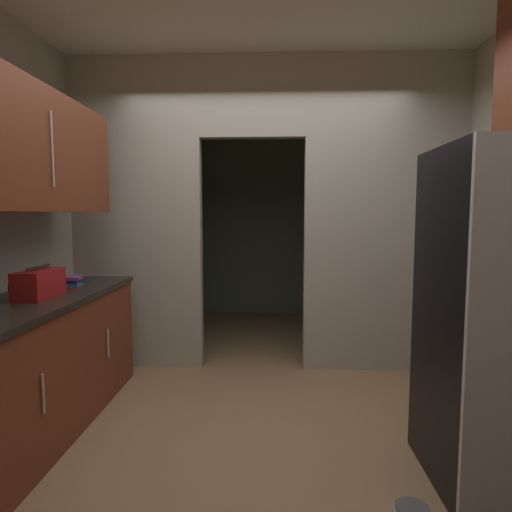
# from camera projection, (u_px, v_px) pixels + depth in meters

# --- Properties ---
(ground) EXTENTS (20.00, 20.00, 0.00)m
(ground) POSITION_uv_depth(u_px,v_px,m) (261.00, 441.00, 2.76)
(ground) COLOR #93704C
(kitchen_partition) EXTENTS (3.56, 0.12, 2.83)m
(kitchen_partition) POSITION_uv_depth(u_px,v_px,m) (269.00, 206.00, 3.97)
(kitchen_partition) COLOR #ADA899
(kitchen_partition) RESTS_ON ground
(adjoining_room_shell) EXTENTS (3.56, 2.36, 2.83)m
(adjoining_room_shell) POSITION_uv_depth(u_px,v_px,m) (268.00, 215.00, 5.63)
(adjoining_room_shell) COLOR slate
(adjoining_room_shell) RESTS_ON ground
(lower_cabinet_run) EXTENTS (0.63, 2.09, 0.89)m
(lower_cabinet_run) POSITION_uv_depth(u_px,v_px,m) (34.00, 367.00, 2.82)
(lower_cabinet_run) COLOR maroon
(lower_cabinet_run) RESTS_ON ground
(upper_cabinet_counterside) EXTENTS (0.36, 1.88, 0.77)m
(upper_cabinet_counterside) POSITION_uv_depth(u_px,v_px,m) (23.00, 149.00, 2.69)
(upper_cabinet_counterside) COLOR maroon
(boombox) EXTENTS (0.19, 0.37, 0.21)m
(boombox) POSITION_uv_depth(u_px,v_px,m) (39.00, 284.00, 2.82)
(boombox) COLOR maroon
(boombox) RESTS_ON lower_cabinet_run
(book_stack) EXTENTS (0.14, 0.17, 0.08)m
(book_stack) POSITION_uv_depth(u_px,v_px,m) (72.00, 282.00, 3.21)
(book_stack) COLOR red
(book_stack) RESTS_ON lower_cabinet_run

